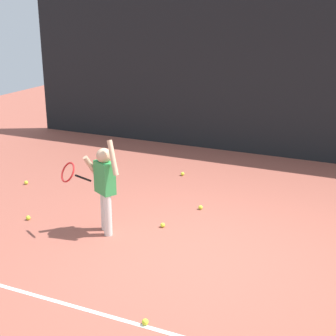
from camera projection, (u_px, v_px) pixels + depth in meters
ground_plane at (195, 253)px, 6.39m from camera, size 20.00×20.00×0.00m
court_line_baseline at (136, 324)px, 4.98m from camera, size 9.00×0.05×0.00m
back_fence_windscreen at (282, 81)px, 9.86m from camera, size 11.45×0.08×3.06m
fence_post_0 at (50, 63)px, 12.06m from camera, size 0.09×0.09×3.21m
fence_post_1 at (283, 77)px, 9.89m from camera, size 0.09×0.09×3.21m
tennis_player at (103, 183)px, 6.72m from camera, size 0.88×0.54×1.35m
tennis_ball_0 at (201, 207)px, 7.70m from camera, size 0.07×0.07×0.07m
tennis_ball_3 at (163, 225)px, 7.09m from camera, size 0.07×0.07×0.07m
tennis_ball_4 at (145, 322)px, 4.96m from camera, size 0.07×0.07×0.07m
tennis_ball_5 at (183, 174)px, 9.18m from camera, size 0.07×0.07×0.07m
tennis_ball_6 at (28, 218)px, 7.33m from camera, size 0.07×0.07×0.07m
tennis_ball_7 at (26, 183)px, 8.74m from camera, size 0.07×0.07×0.07m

